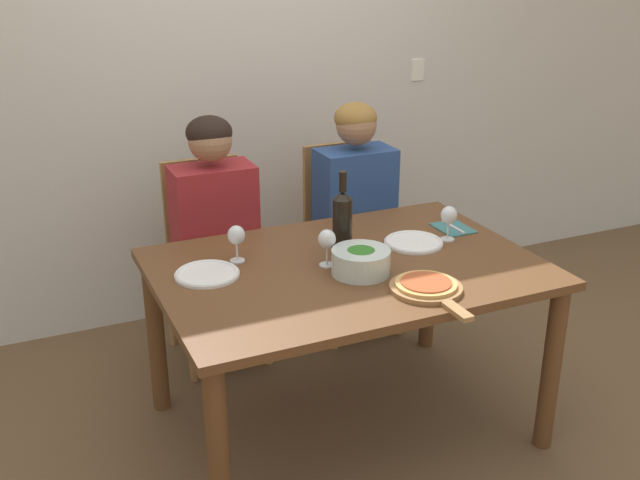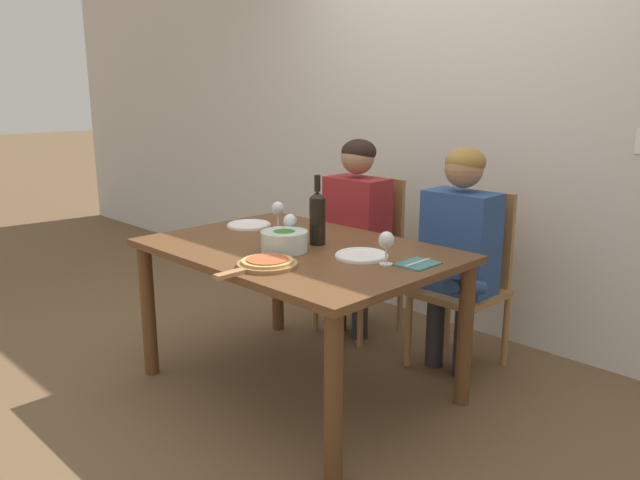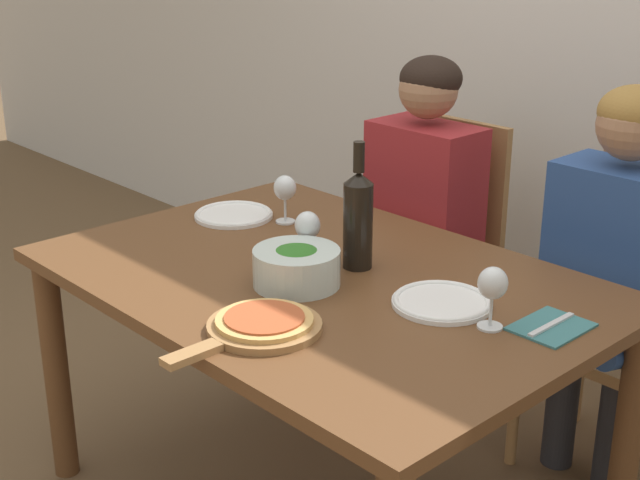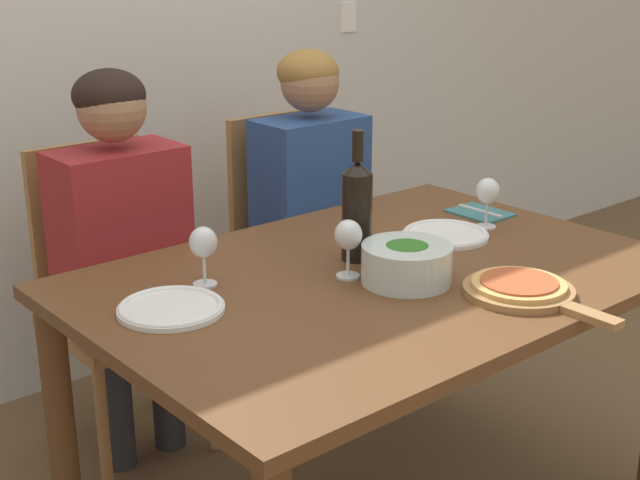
{
  "view_description": "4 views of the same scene",
  "coord_description": "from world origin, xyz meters",
  "px_view_note": "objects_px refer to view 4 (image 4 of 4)",
  "views": [
    {
      "loc": [
        -1.2,
        -2.42,
        1.93
      ],
      "look_at": [
        -0.08,
        0.08,
        0.84
      ],
      "focal_mm": 42.0,
      "sensor_mm": 36.0,
      "label": 1
    },
    {
      "loc": [
        2.18,
        -2.01,
        1.51
      ],
      "look_at": [
        0.14,
        0.01,
        0.81
      ],
      "focal_mm": 35.0,
      "sensor_mm": 36.0,
      "label": 2
    },
    {
      "loc": [
        1.6,
        -1.5,
        1.65
      ],
      "look_at": [
        -0.08,
        0.07,
        0.81
      ],
      "focal_mm": 50.0,
      "sensor_mm": 36.0,
      "label": 3
    },
    {
      "loc": [
        -1.49,
        -1.53,
        1.56
      ],
      "look_at": [
        -0.13,
        0.07,
        0.85
      ],
      "focal_mm": 50.0,
      "sensor_mm": 36.0,
      "label": 4
    }
  ],
  "objects_px": {
    "chair_left": "(110,292)",
    "dinner_plate_right": "(445,234)",
    "wine_glass_right": "(488,194)",
    "fork_on_napkin": "(480,213)",
    "person_woman": "(124,234)",
    "wine_glass_left": "(203,245)",
    "wine_glass_centre": "(348,238)",
    "wine_bottle": "(357,208)",
    "pizza_on_board": "(522,289)",
    "broccoli_bowl": "(407,263)",
    "dinner_plate_left": "(171,308)",
    "person_man": "(313,191)",
    "chair_right": "(293,243)"
  },
  "relations": [
    {
      "from": "broccoli_bowl",
      "to": "dinner_plate_right",
      "type": "xyz_separation_m",
      "value": [
        0.34,
        0.17,
        -0.04
      ]
    },
    {
      "from": "wine_bottle",
      "to": "chair_right",
      "type": "bearing_deg",
      "value": 62.74
    },
    {
      "from": "broccoli_bowl",
      "to": "dinner_plate_left",
      "type": "bearing_deg",
      "value": 158.24
    },
    {
      "from": "chair_left",
      "to": "person_man",
      "type": "bearing_deg",
      "value": -9.02
    },
    {
      "from": "person_man",
      "to": "fork_on_napkin",
      "type": "xyz_separation_m",
      "value": [
        0.18,
        -0.6,
        0.02
      ]
    },
    {
      "from": "wine_glass_right",
      "to": "wine_glass_centre",
      "type": "distance_m",
      "value": 0.59
    },
    {
      "from": "wine_glass_centre",
      "to": "fork_on_napkin",
      "type": "height_order",
      "value": "wine_glass_centre"
    },
    {
      "from": "wine_bottle",
      "to": "dinner_plate_right",
      "type": "distance_m",
      "value": 0.35
    },
    {
      "from": "dinner_plate_left",
      "to": "wine_glass_right",
      "type": "relative_size",
      "value": 1.63
    },
    {
      "from": "chair_left",
      "to": "wine_glass_centre",
      "type": "height_order",
      "value": "chair_left"
    },
    {
      "from": "dinner_plate_right",
      "to": "wine_glass_centre",
      "type": "distance_m",
      "value": 0.44
    },
    {
      "from": "dinner_plate_right",
      "to": "wine_glass_left",
      "type": "bearing_deg",
      "value": 170.02
    },
    {
      "from": "chair_left",
      "to": "wine_bottle",
      "type": "xyz_separation_m",
      "value": [
        0.34,
        -0.77,
        0.38
      ]
    },
    {
      "from": "person_woman",
      "to": "wine_glass_left",
      "type": "relative_size",
      "value": 8.05
    },
    {
      "from": "chair_left",
      "to": "wine_bottle",
      "type": "height_order",
      "value": "wine_bottle"
    },
    {
      "from": "wine_glass_left",
      "to": "person_woman",
      "type": "bearing_deg",
      "value": 82.25
    },
    {
      "from": "person_woman",
      "to": "pizza_on_board",
      "type": "distance_m",
      "value": 1.2
    },
    {
      "from": "person_woman",
      "to": "person_man",
      "type": "relative_size",
      "value": 1.0
    },
    {
      "from": "wine_bottle",
      "to": "chair_left",
      "type": "bearing_deg",
      "value": 113.66
    },
    {
      "from": "dinner_plate_left",
      "to": "broccoli_bowl",
      "type": "bearing_deg",
      "value": -21.76
    },
    {
      "from": "broccoli_bowl",
      "to": "chair_left",
      "type": "bearing_deg",
      "value": 108.12
    },
    {
      "from": "wine_glass_right",
      "to": "broccoli_bowl",
      "type": "bearing_deg",
      "value": -162.36
    },
    {
      "from": "wine_glass_right",
      "to": "fork_on_napkin",
      "type": "bearing_deg",
      "value": 46.46
    },
    {
      "from": "person_woman",
      "to": "person_man",
      "type": "height_order",
      "value": "same"
    },
    {
      "from": "chair_left",
      "to": "dinner_plate_right",
      "type": "distance_m",
      "value": 1.07
    },
    {
      "from": "wine_glass_left",
      "to": "wine_bottle",
      "type": "bearing_deg",
      "value": -13.6
    },
    {
      "from": "person_woman",
      "to": "broccoli_bowl",
      "type": "height_order",
      "value": "person_woman"
    },
    {
      "from": "pizza_on_board",
      "to": "wine_bottle",
      "type": "bearing_deg",
      "value": 106.2
    },
    {
      "from": "chair_right",
      "to": "dinner_plate_right",
      "type": "height_order",
      "value": "chair_right"
    },
    {
      "from": "person_man",
      "to": "fork_on_napkin",
      "type": "bearing_deg",
      "value": -73.49
    },
    {
      "from": "chair_left",
      "to": "chair_right",
      "type": "distance_m",
      "value": 0.74
    },
    {
      "from": "person_woman",
      "to": "wine_bottle",
      "type": "bearing_deg",
      "value": -62.69
    },
    {
      "from": "broccoli_bowl",
      "to": "wine_glass_right",
      "type": "distance_m",
      "value": 0.52
    },
    {
      "from": "wine_bottle",
      "to": "fork_on_napkin",
      "type": "relative_size",
      "value": 1.94
    },
    {
      "from": "wine_bottle",
      "to": "dinner_plate_right",
      "type": "xyz_separation_m",
      "value": [
        0.32,
        -0.03,
        -0.13
      ]
    },
    {
      "from": "chair_right",
      "to": "person_woman",
      "type": "xyz_separation_m",
      "value": [
        -0.74,
        -0.12,
        0.22
      ]
    },
    {
      "from": "wine_glass_left",
      "to": "wine_glass_centre",
      "type": "height_order",
      "value": "same"
    },
    {
      "from": "wine_glass_left",
      "to": "wine_glass_centre",
      "type": "distance_m",
      "value": 0.36
    },
    {
      "from": "wine_bottle",
      "to": "dinner_plate_left",
      "type": "distance_m",
      "value": 0.58
    },
    {
      "from": "broccoli_bowl",
      "to": "dinner_plate_right",
      "type": "relative_size",
      "value": 0.92
    },
    {
      "from": "chair_right",
      "to": "pizza_on_board",
      "type": "distance_m",
      "value": 1.27
    },
    {
      "from": "chair_left",
      "to": "person_woman",
      "type": "bearing_deg",
      "value": -90.0
    },
    {
      "from": "person_man",
      "to": "dinner_plate_left",
      "type": "distance_m",
      "value": 1.16
    },
    {
      "from": "dinner_plate_right",
      "to": "wine_glass_right",
      "type": "distance_m",
      "value": 0.18
    },
    {
      "from": "person_woman",
      "to": "wine_bottle",
      "type": "height_order",
      "value": "person_woman"
    },
    {
      "from": "wine_bottle",
      "to": "fork_on_napkin",
      "type": "distance_m",
      "value": 0.59
    },
    {
      "from": "fork_on_napkin",
      "to": "person_woman",
      "type": "bearing_deg",
      "value": 146.79
    },
    {
      "from": "person_man",
      "to": "chair_right",
      "type": "bearing_deg",
      "value": 90.0
    },
    {
      "from": "wine_bottle",
      "to": "fork_on_napkin",
      "type": "xyz_separation_m",
      "value": [
        0.57,
        0.06,
        -0.14
      ]
    },
    {
      "from": "dinner_plate_left",
      "to": "wine_glass_left",
      "type": "bearing_deg",
      "value": 30.11
    }
  ]
}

